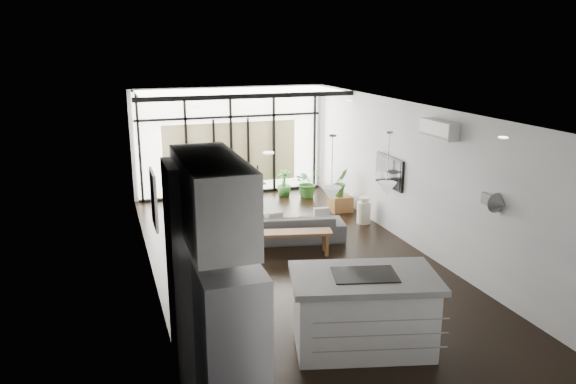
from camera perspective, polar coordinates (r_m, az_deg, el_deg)
floor at (r=10.40m, az=0.53°, el=-7.07°), size 5.00×10.00×0.00m
ceiling at (r=9.69m, az=0.57°, el=8.43°), size 5.00×10.00×0.00m
wall_left at (r=9.47m, az=-13.90°, el=-0.84°), size 0.02×10.00×2.80m
wall_right at (r=11.01m, az=12.94°, el=1.45°), size 0.02×10.00×2.80m
wall_back at (r=14.67m, az=-5.89°, el=5.14°), size 5.00×0.02×2.80m
wall_front at (r=5.77m, az=17.44°, el=-11.75°), size 5.00×0.02×2.80m
glazing at (r=14.55m, az=-5.79°, el=5.06°), size 5.00×0.20×2.80m
skylight at (r=13.52m, az=-5.09°, el=10.17°), size 4.70×1.90×0.06m
neighbour_building at (r=14.67m, az=-5.82°, el=3.96°), size 3.50×0.02×1.60m
island at (r=7.56m, az=7.65°, el=-11.93°), size 2.11×1.56×1.03m
cooktop at (r=7.33m, az=7.80°, el=-8.30°), size 0.93×0.73×0.01m
fridge at (r=6.10m, az=-5.71°, el=-15.27°), size 0.66×0.83×1.72m
appliance_column at (r=6.66m, az=-8.92°, el=-8.16°), size 0.69×0.72×2.65m
upper_cabinets at (r=5.91m, az=-7.75°, el=-0.60°), size 0.62×1.75×0.86m
pendant_left at (r=7.27m, az=4.44°, el=-0.19°), size 0.26×0.26×0.18m
pendant_right at (r=7.61m, az=9.99°, el=0.32°), size 0.26×0.26×0.18m
sofa at (r=11.35m, az=0.91°, el=-3.15°), size 1.97×0.92×0.74m
console_bench at (r=10.65m, az=0.57°, el=-5.19°), size 1.48×0.68×0.46m
pouf at (r=11.86m, az=-3.57°, el=-3.13°), size 0.57×0.57×0.44m
crate at (r=13.42m, az=5.32°, el=-1.14°), size 0.49×0.49×0.37m
plant_tall at (r=14.50m, az=2.01°, el=0.67°), size 0.85×0.91×0.61m
plant_med at (r=14.60m, az=-0.40°, el=0.33°), size 0.70×0.80×0.39m
plant_crate at (r=13.33m, az=5.35°, el=0.23°), size 0.49×0.73×0.30m
milk_can at (r=12.54m, az=7.71°, el=-1.83°), size 0.33×0.33×0.60m
bistro_set at (r=14.12m, az=-5.28°, el=0.45°), size 1.55×0.74×0.72m
tv at (r=11.85m, az=10.25°, el=2.07°), size 0.05×1.10×0.65m
ac_unit at (r=10.09m, az=15.07°, el=6.17°), size 0.22×0.90×0.30m
framed_art at (r=8.95m, az=-13.48°, el=-0.75°), size 0.04×0.70×0.90m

